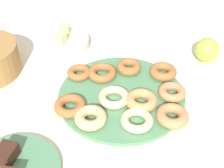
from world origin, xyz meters
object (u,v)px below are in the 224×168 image
(donut_5, at_px, (91,118))
(melon_chunk_right, at_px, (65,30))
(donut_3, at_px, (79,73))
(donut_8, at_px, (70,106))
(donut_1, at_px, (163,72))
(donut_6, at_px, (137,120))
(donut_0, at_px, (172,116))
(donut_plate, at_px, (121,95))
(apple, at_px, (207,50))
(fruit_bowl, at_px, (65,44))
(donut_4, at_px, (114,97))
(melon_chunk_left, at_px, (60,39))
(donut_10, at_px, (141,100))
(donut_7, at_px, (102,73))
(donut_9, at_px, (172,92))
(donut_2, at_px, (129,67))
(brownie_far, at_px, (7,154))

(donut_5, xyz_separation_m, melon_chunk_right, (0.34, 0.25, 0.03))
(donut_3, relative_size, donut_8, 0.84)
(donut_1, height_order, donut_6, donut_1)
(donut_5, relative_size, donut_8, 0.99)
(donut_0, distance_m, donut_8, 0.28)
(donut_plate, height_order, apple, apple)
(fruit_bowl, distance_m, apple, 0.50)
(donut_3, distance_m, donut_4, 0.16)
(donut_plate, distance_m, donut_0, 0.17)
(melon_chunk_left, bearing_deg, donut_10, -116.32)
(donut_4, relative_size, donut_7, 1.01)
(donut_6, xyz_separation_m, melon_chunk_left, (0.25, 0.35, 0.03))
(donut_0, relative_size, melon_chunk_left, 2.46)
(donut_9, bearing_deg, donut_6, 155.85)
(donut_4, bearing_deg, donut_9, -62.41)
(donut_6, bearing_deg, donut_5, 107.21)
(donut_2, bearing_deg, donut_4, -178.52)
(fruit_bowl, relative_size, apple, 2.08)
(donut_8, bearing_deg, donut_7, -9.72)
(donut_6, bearing_deg, donut_0, -61.49)
(donut_2, xyz_separation_m, brownie_far, (-0.43, 0.17, 0.01))
(donut_0, height_order, apple, apple)
(donut_7, bearing_deg, donut_0, -114.24)
(donut_8, height_order, donut_10, donut_10)
(donut_plate, xyz_separation_m, melon_chunk_left, (0.15, 0.28, 0.05))
(donut_2, relative_size, donut_7, 0.88)
(donut_8, xyz_separation_m, brownie_far, (-0.21, 0.07, 0.01))
(donut_4, relative_size, melon_chunk_left, 2.54)
(donut_3, height_order, donut_7, donut_7)
(donut_2, relative_size, melon_chunk_left, 2.21)
(donut_2, height_order, melon_chunk_left, melon_chunk_left)
(donut_7, xyz_separation_m, melon_chunk_left, (0.09, 0.19, 0.03))
(donut_6, relative_size, donut_8, 0.98)
(fruit_bowl, bearing_deg, donut_8, -150.80)
(donut_5, distance_m, brownie_far, 0.23)
(donut_6, xyz_separation_m, donut_9, (0.14, -0.06, 0.00))
(donut_10, distance_m, apple, 0.33)
(donut_5, xyz_separation_m, donut_7, (0.20, 0.04, -0.00))
(fruit_bowl, bearing_deg, brownie_far, -169.04)
(donut_2, xyz_separation_m, donut_10, (-0.14, -0.08, 0.00))
(donut_9, distance_m, donut_10, 0.10)
(melon_chunk_right, xyz_separation_m, apple, (0.07, -0.50, -0.02))
(donut_3, bearing_deg, donut_9, -88.21)
(donut_0, xyz_separation_m, donut_10, (0.03, 0.10, 0.00))
(donut_7, height_order, melon_chunk_left, melon_chunk_left)
(donut_6, xyz_separation_m, fruit_bowl, (0.28, 0.35, -0.00))
(donut_2, xyz_separation_m, donut_5, (-0.25, 0.03, 0.00))
(donut_plate, height_order, donut_6, donut_6)
(fruit_bowl, height_order, melon_chunk_left, melon_chunk_left)
(brownie_far, relative_size, melon_chunk_right, 1.48)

